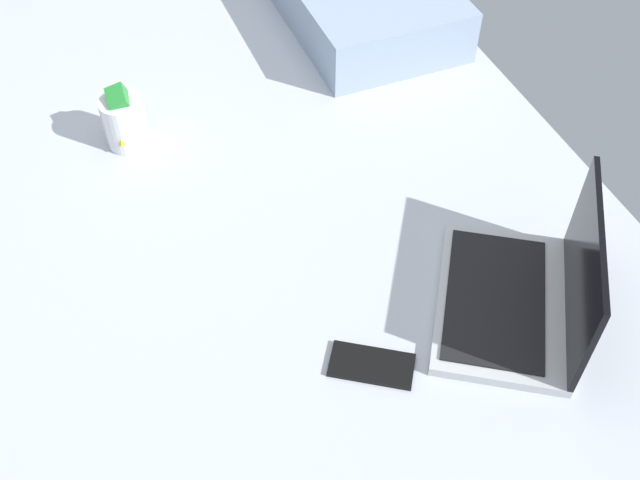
% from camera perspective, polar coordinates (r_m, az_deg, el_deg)
% --- Properties ---
extents(bed_mattress, '(1.80, 1.40, 0.18)m').
position_cam_1_polar(bed_mattress, '(1.66, -6.50, 2.55)').
color(bed_mattress, '#B7BCC6').
rests_on(bed_mattress, ground).
extents(laptop, '(0.40, 0.37, 0.23)m').
position_cam_1_polar(laptop, '(1.37, 14.92, -3.90)').
color(laptop, '#B7BABC').
rests_on(laptop, bed_mattress).
extents(snack_cup, '(0.09, 0.09, 0.14)m').
position_cam_1_polar(snack_cup, '(1.67, -14.33, 8.57)').
color(snack_cup, silver).
rests_on(snack_cup, bed_mattress).
extents(cell_phone, '(0.13, 0.15, 0.01)m').
position_cam_1_polar(cell_phone, '(1.29, 3.85, -9.24)').
color(cell_phone, black).
rests_on(cell_phone, bed_mattress).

